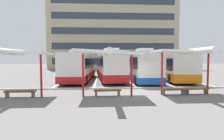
{
  "coord_description": "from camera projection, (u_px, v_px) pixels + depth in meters",
  "views": [
    {
      "loc": [
        -3.04,
        -13.65,
        2.55
      ],
      "look_at": [
        -2.05,
        3.69,
        1.49
      ],
      "focal_mm": 29.33,
      "sensor_mm": 36.0,
      "label": 1
    }
  ],
  "objects": [
    {
      "name": "waiting_shelter_1",
      "position": [
        108.0,
        53.0,
        11.93
      ],
      "size": [
        4.27,
        4.87,
        3.17
      ],
      "color": "red",
      "rests_on": "ground"
    },
    {
      "name": "coach_bus_1",
      "position": [
        110.0,
        66.0,
        21.74
      ],
      "size": [
        3.26,
        10.39,
        3.72
      ],
      "color": "silver",
      "rests_on": "ground"
    },
    {
      "name": "terminal_building",
      "position": [
        113.0,
        28.0,
        50.25
      ],
      "size": [
        32.65,
        11.65,
        24.68
      ],
      "color": "tan",
      "rests_on": "ground"
    },
    {
      "name": "bench_1",
      "position": [
        107.0,
        91.0,
        12.51
      ],
      "size": [
        1.89,
        0.6,
        0.45
      ],
      "color": "brown",
      "rests_on": "ground"
    },
    {
      "name": "lane_stripe_3",
      "position": [
        156.0,
        79.0,
        22.61
      ],
      "size": [
        0.16,
        14.0,
        0.01
      ],
      "primitive_type": "cube",
      "color": "white",
      "rests_on": "ground"
    },
    {
      "name": "waiting_shelter_0",
      "position": [
        16.0,
        53.0,
        11.54
      ],
      "size": [
        3.87,
        4.56,
        3.17
      ],
      "color": "red",
      "rests_on": "ground"
    },
    {
      "name": "lane_stripe_4",
      "position": [
        185.0,
        79.0,
        22.83
      ],
      "size": [
        0.16,
        14.0,
        0.01
      ],
      "primitive_type": "cube",
      "color": "white",
      "rests_on": "ground"
    },
    {
      "name": "ground_plane",
      "position": [
        142.0,
        92.0,
        13.93
      ],
      "size": [
        160.0,
        160.0,
        0.0
      ],
      "primitive_type": "plane",
      "color": "slate"
    },
    {
      "name": "bench_3",
      "position": [
        196.0,
        89.0,
        13.21
      ],
      "size": [
        1.8,
        0.57,
        0.45
      ],
      "color": "brown",
      "rests_on": "ground"
    },
    {
      "name": "coach_bus_3",
      "position": [
        170.0,
        66.0,
        22.73
      ],
      "size": [
        3.79,
        12.19,
        3.51
      ],
      "color": "silver",
      "rests_on": "ground"
    },
    {
      "name": "bench_2",
      "position": [
        173.0,
        90.0,
        12.9
      ],
      "size": [
        1.8,
        0.57,
        0.45
      ],
      "color": "brown",
      "rests_on": "ground"
    },
    {
      "name": "platform_kerb",
      "position": [
        137.0,
        88.0,
        15.61
      ],
      "size": [
        44.0,
        0.24,
        0.12
      ],
      "primitive_type": "cube",
      "color": "#ADADA8",
      "rests_on": "ground"
    },
    {
      "name": "lane_stripe_0",
      "position": [
        65.0,
        80.0,
        21.98
      ],
      "size": [
        0.16,
        14.0,
        0.01
      ],
      "primitive_type": "cube",
      "color": "white",
      "rests_on": "ground"
    },
    {
      "name": "bench_0",
      "position": [
        20.0,
        92.0,
        12.11
      ],
      "size": [
        1.99,
        0.42,
        0.45
      ],
      "color": "brown",
      "rests_on": "ground"
    },
    {
      "name": "lane_stripe_1",
      "position": [
        96.0,
        80.0,
        22.19
      ],
      "size": [
        0.16,
        14.0,
        0.01
      ],
      "primitive_type": "cube",
      "color": "white",
      "rests_on": "ground"
    },
    {
      "name": "coach_bus_0",
      "position": [
        80.0,
        66.0,
        22.05
      ],
      "size": [
        3.11,
        11.84,
        3.5
      ],
      "color": "silver",
      "rests_on": "ground"
    },
    {
      "name": "lane_stripe_2",
      "position": [
        126.0,
        80.0,
        22.4
      ],
      "size": [
        0.16,
        14.0,
        0.01
      ],
      "primitive_type": "cube",
      "color": "white",
      "rests_on": "ground"
    },
    {
      "name": "waiting_shelter_2",
      "position": [
        187.0,
        53.0,
        12.68
      ],
      "size": [
        4.37,
        4.77,
        3.22
      ],
      "color": "red",
      "rests_on": "ground"
    },
    {
      "name": "coach_bus_2",
      "position": [
        142.0,
        66.0,
        20.94
      ],
      "size": [
        2.84,
        10.15,
        3.64
      ],
      "color": "silver",
      "rests_on": "ground"
    }
  ]
}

